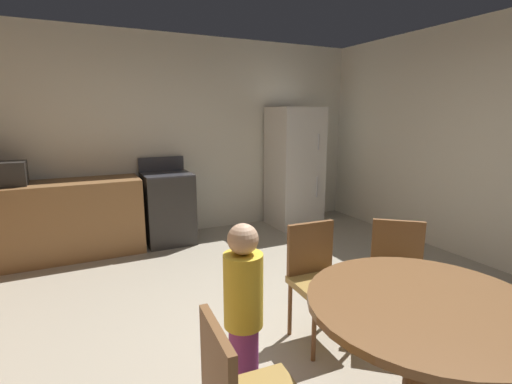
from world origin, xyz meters
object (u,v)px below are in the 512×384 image
Objects in this scene: microwave at (3,174)px; dining_table at (422,330)px; refrigerator at (294,168)px; chair_north at (318,275)px; person_child at (243,312)px; chair_northeast at (397,272)px; oven_range at (168,207)px.

dining_table is (2.19, -3.60, -0.43)m from microwave.
refrigerator is 2.02× the size of chair_north.
microwave reaches higher than dining_table.
microwave is 0.38× the size of dining_table.
dining_table is 0.93m from person_child.
chair_northeast is at bearing -106.58° from refrigerator.
chair_northeast is (2.80, -2.87, -0.53)m from microwave.
refrigerator is 4.00× the size of microwave.
chair_north is at bearing -71.42° from chair_northeast.
oven_range is 3.64m from dining_table.
dining_table is at bearing -0.00° from person_child.
person_child is at bearing -95.20° from oven_range.
chair_northeast is (1.05, -2.88, 0.03)m from oven_range.
microwave is 0.51× the size of chair_north.
microwave is at bearing 121.27° from dining_table.
chair_north is at bearing -49.89° from microwave.
microwave is at bearing 155.28° from person_child.
chair_northeast is at bearing -45.75° from microwave.
chair_northeast is at bearing -69.89° from oven_range.
refrigerator is at bearing 67.78° from dining_table.
refrigerator is at bearing -1.63° from oven_range.
dining_table is at bearing -112.22° from refrigerator.
person_child is (-1.33, -0.14, 0.08)m from chair_northeast.
dining_table is 1.32× the size of chair_northeast.
chair_northeast is 1.00× the size of chair_north.
oven_range is 1.83m from microwave.
person_child is (-2.17, -2.97, -0.30)m from refrigerator.
dining_table is at bearing -83.01° from oven_range.
chair_north is (-0.56, 0.22, 0.00)m from chair_northeast.
oven_range is at bearing -166.81° from chair_north.
oven_range is 3.03m from person_child.
microwave reaches higher than person_child.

